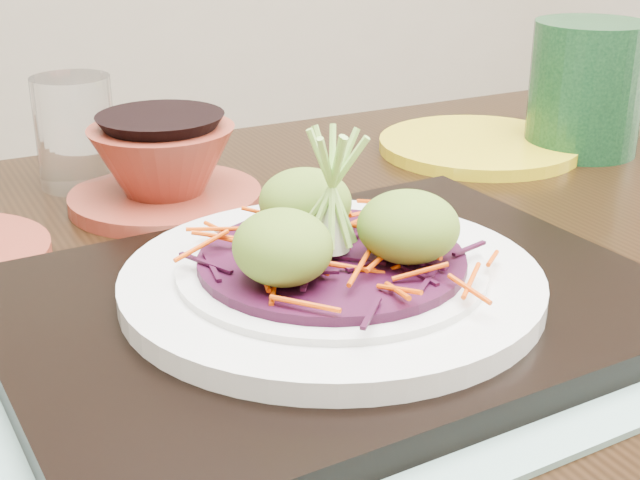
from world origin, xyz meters
name	(u,v)px	position (x,y,z in m)	size (l,w,h in m)	color
dining_table	(315,409)	(-0.10, 0.07, 0.72)	(1.38, 0.98, 0.82)	black
placemat	(331,321)	(-0.12, 0.01, 0.83)	(0.50, 0.40, 0.00)	#7B9E93
serving_tray	(332,305)	(-0.12, 0.01, 0.84)	(0.44, 0.33, 0.02)	black
white_plate	(332,279)	(-0.12, 0.01, 0.86)	(0.29, 0.29, 0.02)	silver
cabbage_bed	(332,260)	(-0.12, 0.01, 0.87)	(0.18, 0.18, 0.01)	#380B21
carrot_julienne	(332,248)	(-0.12, 0.01, 0.88)	(0.22, 0.22, 0.01)	#D13F03
guacamole_scoops	(332,225)	(-0.12, 0.00, 0.90)	(0.16, 0.14, 0.05)	#5D7523
scallion_garnish	(332,193)	(-0.12, 0.01, 0.92)	(0.07, 0.07, 0.10)	#8BC04C
water_glass	(75,132)	(-0.23, 0.38, 0.88)	(0.08, 0.08, 0.11)	white
terracotta_bowl_set	(164,171)	(-0.16, 0.28, 0.86)	(0.23, 0.23, 0.07)	maroon
yellow_plate	(479,146)	(0.20, 0.32, 0.83)	(0.22, 0.22, 0.01)	gold
green_jar	(586,88)	(0.31, 0.27, 0.90)	(0.12, 0.12, 0.14)	#18441F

